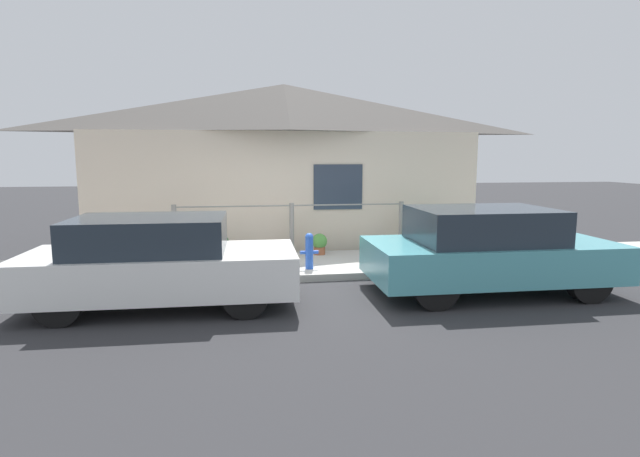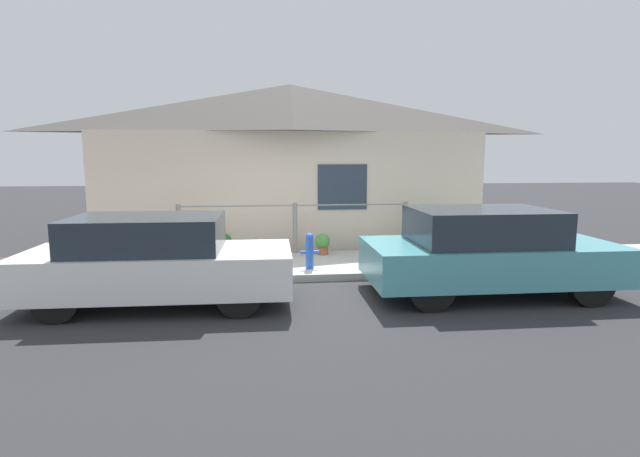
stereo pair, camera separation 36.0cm
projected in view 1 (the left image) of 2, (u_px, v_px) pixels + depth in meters
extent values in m
plane|color=#2D2D30|center=(304.00, 282.00, 8.67)|extent=(60.00, 60.00, 0.00)
cube|color=#B2AFA8|center=(297.00, 265.00, 9.72)|extent=(24.00, 2.17, 0.13)
cube|color=beige|center=(289.00, 193.00, 11.02)|extent=(8.75, 0.12, 2.72)
cube|color=#2D3847|center=(338.00, 187.00, 11.10)|extent=(1.10, 0.04, 1.00)
pyramid|color=#605B56|center=(284.00, 109.00, 11.76)|extent=(9.15, 2.20, 1.13)
cylinder|color=gray|center=(175.00, 231.00, 10.18)|extent=(0.10, 0.10, 1.07)
cylinder|color=gray|center=(292.00, 228.00, 10.55)|extent=(0.10, 0.10, 1.07)
cylinder|color=gray|center=(401.00, 226.00, 10.92)|extent=(0.10, 0.10, 1.07)
cylinder|color=gray|center=(292.00, 205.00, 10.48)|extent=(4.80, 0.03, 0.03)
cube|color=white|center=(162.00, 272.00, 7.22)|extent=(3.87, 1.69, 0.59)
cube|color=#232D38|center=(149.00, 235.00, 7.12)|extent=(2.14, 1.47, 0.50)
cylinder|color=black|center=(246.00, 273.00, 8.09)|extent=(0.61, 0.21, 0.61)
cylinder|color=black|center=(245.00, 296.00, 6.73)|extent=(0.61, 0.21, 0.61)
cylinder|color=black|center=(92.00, 278.00, 7.76)|extent=(0.61, 0.21, 0.61)
cylinder|color=black|center=(58.00, 303.00, 6.41)|extent=(0.61, 0.21, 0.61)
cube|color=teal|center=(490.00, 259.00, 7.99)|extent=(3.89, 1.81, 0.58)
cube|color=#232D38|center=(483.00, 225.00, 7.89)|extent=(2.15, 1.58, 0.54)
cylinder|color=black|center=(532.00, 260.00, 8.95)|extent=(0.68, 0.21, 0.68)
cylinder|color=black|center=(590.00, 281.00, 7.44)|extent=(0.68, 0.21, 0.68)
cylinder|color=black|center=(403.00, 264.00, 8.60)|extent=(0.68, 0.21, 0.68)
cylinder|color=black|center=(436.00, 287.00, 7.09)|extent=(0.68, 0.21, 0.68)
cylinder|color=blue|center=(309.00, 254.00, 9.11)|extent=(0.14, 0.14, 0.56)
sphere|color=blue|center=(309.00, 237.00, 9.07)|extent=(0.15, 0.15, 0.15)
cylinder|color=blue|center=(304.00, 252.00, 9.09)|extent=(0.13, 0.06, 0.06)
cylinder|color=blue|center=(315.00, 252.00, 9.12)|extent=(0.13, 0.06, 0.06)
cylinder|color=#9E5638|center=(320.00, 251.00, 10.48)|extent=(0.24, 0.24, 0.16)
sphere|color=#4C8E3D|center=(320.00, 241.00, 10.45)|extent=(0.32, 0.32, 0.32)
cylinder|color=brown|center=(220.00, 254.00, 10.12)|extent=(0.22, 0.22, 0.16)
sphere|color=#235B28|center=(220.00, 243.00, 10.08)|extent=(0.38, 0.38, 0.38)
cylinder|color=brown|center=(424.00, 249.00, 10.64)|extent=(0.25, 0.25, 0.17)
sphere|color=#387F38|center=(425.00, 235.00, 10.60)|extent=(0.58, 0.58, 0.58)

